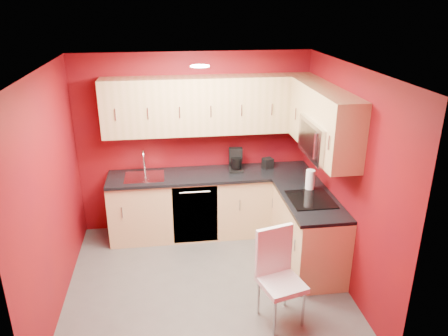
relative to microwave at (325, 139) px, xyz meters
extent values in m
plane|color=#4E4C49|center=(-1.39, -0.20, -1.66)|extent=(3.20, 3.20, 0.00)
plane|color=white|center=(-1.39, -0.20, 0.84)|extent=(3.20, 3.20, 0.00)
plane|color=maroon|center=(-1.39, 1.30, -0.41)|extent=(3.20, 0.00, 3.20)
plane|color=maroon|center=(-1.39, -1.70, -0.41)|extent=(3.20, 0.00, 3.20)
plane|color=maroon|center=(-2.99, -0.20, -0.41)|extent=(0.00, 3.00, 3.00)
plane|color=maroon|center=(0.21, -0.20, -0.41)|extent=(0.00, 3.00, 3.00)
cube|color=tan|center=(-1.19, 1.00, -1.22)|extent=(2.80, 0.60, 0.87)
cube|color=tan|center=(-0.09, 0.05, -1.22)|extent=(0.60, 1.30, 0.87)
cube|color=black|center=(-1.19, 0.99, -0.77)|extent=(2.80, 0.63, 0.04)
cube|color=black|center=(-0.11, 0.04, -0.77)|extent=(0.63, 1.27, 0.04)
cube|color=tan|center=(-1.19, 1.13, 0.17)|extent=(2.80, 0.35, 0.75)
cube|color=tan|center=(0.03, 0.67, 0.17)|extent=(0.35, 0.57, 0.75)
cube|color=tan|center=(0.03, -0.49, 0.17)|extent=(0.35, 0.22, 0.75)
cube|color=tan|center=(0.03, 0.00, 0.38)|extent=(0.35, 0.76, 0.33)
cube|color=silver|center=(0.01, 0.00, 0.00)|extent=(0.40, 0.76, 0.42)
cube|color=black|center=(-0.18, 0.00, 0.00)|extent=(0.02, 0.62, 0.33)
cylinder|color=silver|center=(-0.20, -0.23, 0.00)|extent=(0.02, 0.02, 0.29)
cube|color=black|center=(-0.11, 0.00, -0.74)|extent=(0.50, 0.55, 0.01)
cube|color=silver|center=(-2.09, 0.98, -0.75)|extent=(0.52, 0.42, 0.02)
cylinder|color=silver|center=(-2.09, 1.18, -0.62)|extent=(0.02, 0.02, 0.26)
torus|color=silver|center=(-2.09, 1.11, -0.49)|extent=(0.02, 0.16, 0.16)
cylinder|color=silver|center=(-2.09, 1.04, -0.55)|extent=(0.02, 0.02, 0.12)
cube|color=black|center=(-1.44, 0.71, -1.22)|extent=(0.60, 0.02, 0.82)
cylinder|color=white|center=(-1.39, 0.10, 0.82)|extent=(0.20, 0.20, 0.01)
camera|label=1|loc=(-1.77, -4.50, 1.50)|focal=35.00mm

